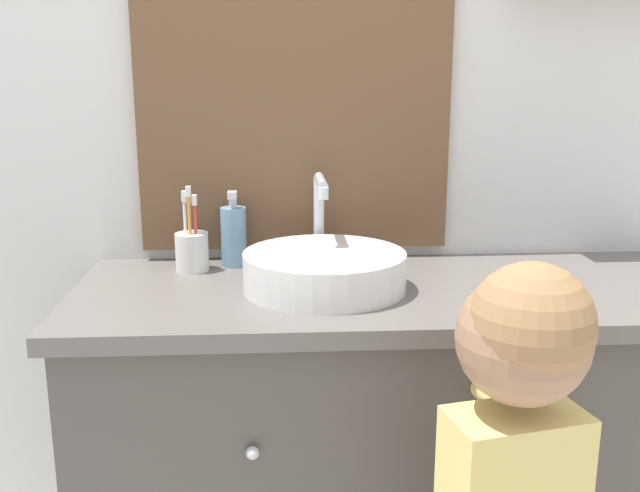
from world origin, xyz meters
TOP-DOWN VIEW (x-y plane):
  - wall_back at (0.02, 0.62)m, footprint 3.20×0.18m
  - vanity_counter at (0.00, 0.35)m, footprint 1.34×0.51m
  - sink_basin at (-0.16, 0.34)m, footprint 0.33×0.38m
  - toothbrush_holder at (-0.44, 0.49)m, footprint 0.07×0.07m
  - soap_dispenser at (-0.35, 0.53)m, footprint 0.06×0.06m

SIDE VIEW (x-z plane):
  - vanity_counter at x=0.00m, z-range 0.00..0.81m
  - sink_basin at x=-0.16m, z-range 0.74..0.95m
  - toothbrush_holder at x=-0.44m, z-range 0.76..0.95m
  - soap_dispenser at x=-0.35m, z-range 0.79..0.96m
  - wall_back at x=0.02m, z-range 0.03..2.53m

